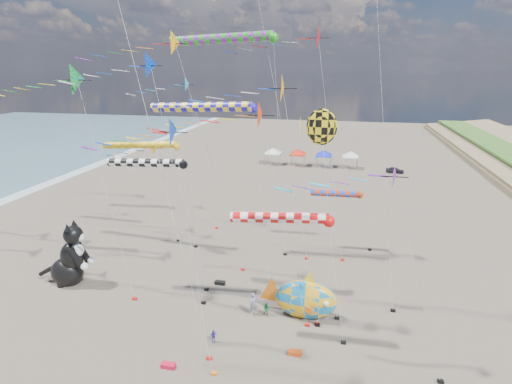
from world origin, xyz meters
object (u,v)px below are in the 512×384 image
Objects in this scene: parked_car at (395,170)px; cat_inflatable at (68,253)px; person_adult at (254,304)px; child_blue at (213,336)px; child_green at (266,309)px; fish_inflatable at (305,299)px.

cat_inflatable is at bearing 151.44° from parked_car.
person_adult is 1.92× the size of child_blue.
child_green is (1.01, 0.08, -0.38)m from person_adult.
child_green is 4.95m from child_blue.
fish_inflatable is 7.52m from child_blue.
child_blue is (14.95, -4.94, -2.50)m from cat_inflatable.
cat_inflatable is at bearing 124.62° from child_blue.
fish_inflatable is at bearing -5.70° from cat_inflatable.
fish_inflatable is 5.75× the size of child_green.
fish_inflatable is at bearing 17.00° from child_green.
cat_inflatable is 15.94m from child_blue.
person_adult reaches higher than child_blue.
person_adult is 4.35m from child_blue.
fish_inflatable is 2.00× the size of parked_car.
child_blue is (-2.03, -3.82, -0.45)m from person_adult.
parked_car is at bearing 50.74° from cat_inflatable.
child_green is 50.20m from parked_car.
child_green is at bearing 169.26° from parked_car.
cat_inflatable is at bearing -177.73° from child_green.
cat_inflatable is 17.14m from person_adult.
cat_inflatable is at bearing 139.41° from person_adult.
fish_inflatable is at bearing 0.00° from child_blue.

